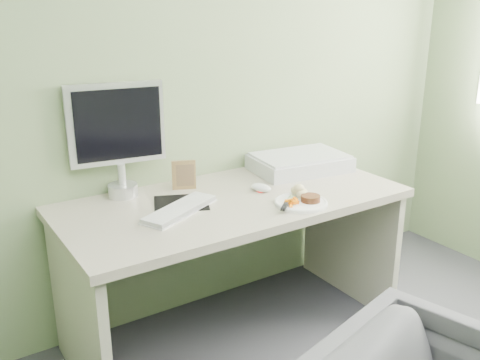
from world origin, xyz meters
TOP-DOWN VIEW (x-y plane):
  - wall_back at (0.00, 2.00)m, footprint 3.50×0.00m
  - desk at (0.00, 1.62)m, footprint 1.60×0.75m
  - plate at (0.21, 1.39)m, footprint 0.24×0.24m
  - steak at (0.24, 1.37)m, footprint 0.10×0.10m
  - potato_pile at (0.25, 1.45)m, footprint 0.12×0.09m
  - carrot_heap at (0.15, 1.38)m, footprint 0.06×0.06m
  - steak_knife at (0.11, 1.37)m, footprint 0.17×0.14m
  - mousepad at (-0.24, 1.69)m, footprint 0.30×0.29m
  - keyboard at (-0.29, 1.60)m, footprint 0.40×0.28m
  - computer_mouse at (0.15, 1.62)m, footprint 0.09×0.12m
  - photo_frame at (-0.14, 1.85)m, footprint 0.11×0.06m
  - eyedrop_bottle at (-0.13, 1.90)m, footprint 0.02×0.02m
  - scanner at (0.52, 1.79)m, footprint 0.53×0.39m
  - monitor at (-0.42, 1.94)m, footprint 0.44×0.14m

SIDE VIEW (x-z plane):
  - desk at x=0.00m, z-range 0.18..0.91m
  - mousepad at x=-0.24m, z-range 0.73..0.73m
  - plate at x=0.21m, z-range 0.73..0.74m
  - keyboard at x=-0.29m, z-range 0.74..0.75m
  - computer_mouse at x=0.15m, z-range 0.73..0.77m
  - steak_knife at x=0.11m, z-range 0.75..0.76m
  - steak at x=0.24m, z-range 0.74..0.77m
  - carrot_heap at x=0.15m, z-range 0.74..0.78m
  - eyedrop_bottle at x=-0.13m, z-range 0.73..0.80m
  - scanner at x=0.52m, z-range 0.73..0.81m
  - potato_pile at x=0.25m, z-range 0.74..0.80m
  - photo_frame at x=-0.14m, z-range 0.73..0.87m
  - monitor at x=-0.42m, z-range 0.76..1.29m
  - wall_back at x=0.00m, z-range -0.40..3.10m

